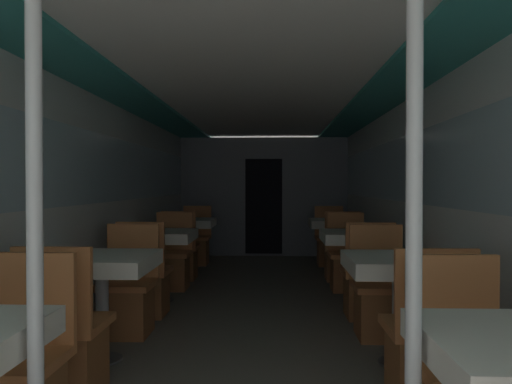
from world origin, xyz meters
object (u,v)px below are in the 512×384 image
object	(u,v)px
chair_left_near_3	(181,258)
chair_right_far_2	(347,266)
chair_left_far_3	(196,246)
support_pole_left_0	(35,248)
chair_left_far_2	(172,265)
dining_table_right_1	(399,269)
chair_right_far_1	(380,303)
dining_table_left_3	(189,225)
chair_left_near_2	(145,286)
chair_right_near_2	(367,288)
chair_right_near_3	(341,259)
dining_table_left_1	(102,268)
chair_left_near_1	(66,350)
support_pole_right_0	(414,250)
chair_left_far_1	(127,301)
chair_right_near_1	(426,354)
dining_table_right_2	(356,240)
dining_table_left_2	(160,239)
dining_table_right_3	(335,226)
chair_right_far_3	(330,247)

from	to	relation	value
chair_left_near_3	chair_right_far_2	bearing A→B (deg)	-15.66
chair_left_near_3	chair_left_far_3	bearing A→B (deg)	90.00
support_pole_left_0	chair_right_far_2	size ratio (longest dim) A/B	2.28
chair_left_far_2	chair_left_far_3	xyz separation A→B (m)	(0.00, 1.81, 0.00)
dining_table_right_1	chair_right_far_1	size ratio (longest dim) A/B	0.83
dining_table_left_3	chair_left_near_2	bearing A→B (deg)	-90.00
dining_table_left_3	chair_right_near_2	world-z (taller)	chair_right_near_2
chair_right_near_3	dining_table_left_1	bearing A→B (deg)	-124.73
chair_left_near_1	chair_right_near_3	world-z (taller)	same
chair_left_near_3	chair_right_far_2	xyz separation A→B (m)	(2.08, -0.58, 0.00)
chair_right_far_2	chair_left_near_2	bearing A→B (deg)	30.46
chair_left_far_3	support_pole_right_0	bearing A→B (deg)	105.53
dining_table_left_1	chair_left_far_1	world-z (taller)	chair_left_far_1
chair_right_near_1	chair_right_far_2	bearing A→B (deg)	90.00
chair_right_far_1	chair_left_near_1	bearing A→B (deg)	30.46
chair_left_near_1	dining_table_right_2	distance (m)	3.22
dining_table_left_2	chair_left_near_3	size ratio (longest dim) A/B	0.83
chair_right_near_1	chair_left_near_2	bearing A→B (deg)	139.03
chair_left_far_3	chair_right_near_3	xyz separation A→B (m)	(2.08, -1.23, 0.00)
dining_table_left_2	chair_right_near_3	size ratio (longest dim) A/B	0.83
chair_left_near_1	chair_left_far_3	world-z (taller)	same
chair_left_near_2	dining_table_right_3	distance (m)	3.22
dining_table_left_1	chair_left_far_2	world-z (taller)	chair_left_far_2
chair_left_near_1	chair_right_near_2	distance (m)	2.76
chair_left_far_1	dining_table_right_1	size ratio (longest dim) A/B	1.21
dining_table_right_1	chair_right_near_3	distance (m)	3.03
support_pole_right_0	chair_left_near_1	bearing A→B (deg)	144.52
chair_left_far_2	chair_right_near_2	bearing A→B (deg)	149.54
dining_table_left_1	chair_left_near_3	world-z (taller)	chair_left_near_3
chair_right_far_3	chair_left_far_1	bearing A→B (deg)	60.07
dining_table_left_2	chair_right_far_2	size ratio (longest dim) A/B	0.83
chair_right_far_3	dining_table_left_2	bearing A→B (deg)	49.30
support_pole_right_0	chair_right_near_3	size ratio (longest dim) A/B	2.28
chair_left_far_3	chair_right_near_1	distance (m)	5.28
chair_left_near_3	chair_right_near_3	size ratio (longest dim) A/B	1.00
chair_left_far_3	support_pole_right_0	world-z (taller)	support_pole_right_0
support_pole_left_0	chair_right_near_3	size ratio (longest dim) A/B	2.28
chair_right_near_3	chair_left_near_1	bearing A→B (deg)	-119.93
support_pole_left_0	dining_table_left_3	size ratio (longest dim) A/B	2.75
support_pole_right_0	chair_right_near_1	xyz separation A→B (m)	(0.41, 1.20, -0.75)
chair_left_near_3	dining_table_right_1	xyz separation A→B (m)	(2.08, -3.01, 0.38)
support_pole_left_0	chair_right_near_2	bearing A→B (deg)	60.82
support_pole_right_0	chair_right_far_2	distance (m)	4.32
chair_right_far_1	chair_right_near_3	world-z (taller)	same
support_pole_right_0	chair_right_far_3	size ratio (longest dim) A/B	2.28
chair_left_near_2	dining_table_right_2	world-z (taller)	chair_left_near_2
dining_table_left_2	support_pole_right_0	distance (m)	4.01
dining_table_left_1	dining_table_left_3	size ratio (longest dim) A/B	1.00
dining_table_right_2	dining_table_left_3	bearing A→B (deg)	139.03
chair_right_far_3	dining_table_right_3	bearing A→B (deg)	90.00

